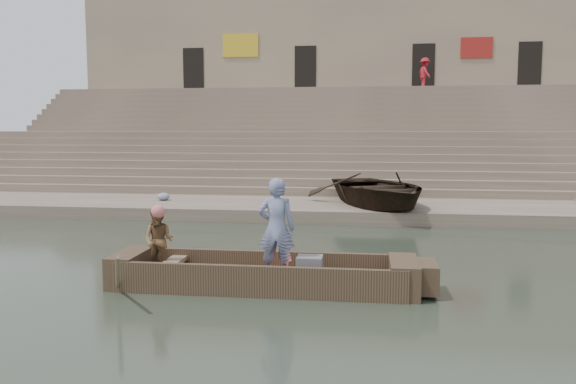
% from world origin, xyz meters
% --- Properties ---
extents(ground, '(120.00, 120.00, 0.00)m').
position_xyz_m(ground, '(0.00, 0.00, 0.00)').
color(ground, '#232E22').
rests_on(ground, ground).
extents(lower_landing, '(32.00, 4.00, 0.40)m').
position_xyz_m(lower_landing, '(0.00, 8.00, 0.20)').
color(lower_landing, gray).
rests_on(lower_landing, ground).
extents(mid_landing, '(32.00, 3.00, 2.80)m').
position_xyz_m(mid_landing, '(0.00, 15.50, 1.40)').
color(mid_landing, gray).
rests_on(mid_landing, ground).
extents(upper_landing, '(32.00, 3.00, 5.20)m').
position_xyz_m(upper_landing, '(0.00, 22.50, 2.60)').
color(upper_landing, gray).
rests_on(upper_landing, ground).
extents(ghat_steps, '(32.00, 11.00, 5.20)m').
position_xyz_m(ghat_steps, '(0.00, 17.19, 1.80)').
color(ghat_steps, gray).
rests_on(ghat_steps, ground).
extents(building_wall, '(32.00, 5.07, 11.20)m').
position_xyz_m(building_wall, '(0.00, 26.50, 5.60)').
color(building_wall, '#9C8B6A').
rests_on(building_wall, ground).
extents(main_rowboat, '(5.00, 1.30, 0.22)m').
position_xyz_m(main_rowboat, '(-0.15, -1.20, 0.11)').
color(main_rowboat, brown).
rests_on(main_rowboat, ground).
extents(rowboat_trim, '(6.04, 2.63, 1.89)m').
position_xyz_m(rowboat_trim, '(0.06, -1.21, 0.31)').
color(rowboat_trim, brown).
rests_on(rowboat_trim, ground).
extents(standing_man, '(0.68, 0.45, 1.84)m').
position_xyz_m(standing_man, '(0.13, -1.30, 1.14)').
color(standing_man, navy).
rests_on(standing_man, main_rowboat).
extents(rowing_man, '(0.63, 0.50, 1.22)m').
position_xyz_m(rowing_man, '(-2.13, -1.19, 0.83)').
color(rowing_man, '#246D30').
rests_on(rowing_man, main_rowboat).
extents(television, '(0.46, 0.42, 0.40)m').
position_xyz_m(television, '(0.71, -1.20, 0.42)').
color(television, slate).
rests_on(television, main_rowboat).
extents(beached_rowboat, '(5.46, 6.32, 1.10)m').
position_xyz_m(beached_rowboat, '(2.09, 7.74, 0.95)').
color(beached_rowboat, '#2D2116').
rests_on(beached_rowboat, lower_landing).
extents(pedestrian, '(0.98, 1.27, 1.73)m').
position_xyz_m(pedestrian, '(4.96, 22.64, 6.07)').
color(pedestrian, maroon).
rests_on(pedestrian, upper_landing).
extents(cloth_bundles, '(14.76, 1.28, 0.26)m').
position_xyz_m(cloth_bundles, '(1.78, 8.53, 0.53)').
color(cloth_bundles, '#3F5999').
rests_on(cloth_bundles, lower_landing).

